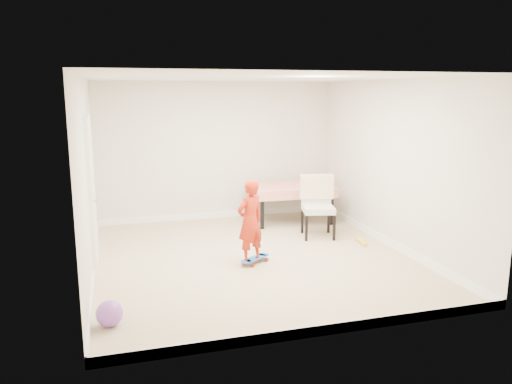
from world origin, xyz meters
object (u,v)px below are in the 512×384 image
object	(u,v)px
dining_table	(291,203)
skateboard	(255,260)
dining_chair	(318,207)
child	(250,224)
balloon	(109,314)

from	to	relation	value
dining_table	skateboard	world-z (taller)	dining_table
dining_chair	child	bearing A→B (deg)	-132.65
skateboard	balloon	bearing A→B (deg)	-177.06
child	balloon	world-z (taller)	child
dining_table	dining_chair	bearing A→B (deg)	-82.13
child	balloon	xyz separation A→B (m)	(-1.92, -1.43, -0.46)
dining_table	balloon	distance (m)	4.81
dining_table	child	xyz separation A→B (m)	(-1.37, -2.08, 0.25)
balloon	skateboard	bearing A→B (deg)	36.06
dining_table	child	distance (m)	2.50
dining_chair	balloon	distance (m)	4.19
child	skateboard	bearing A→B (deg)	173.82
dining_table	dining_chair	xyz separation A→B (m)	(0.09, -1.07, 0.17)
balloon	dining_chair	bearing A→B (deg)	35.74
skateboard	child	world-z (taller)	child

